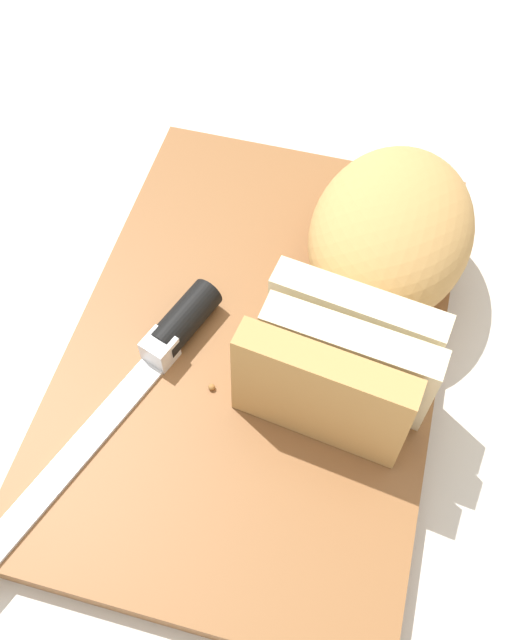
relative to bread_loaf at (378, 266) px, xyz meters
name	(u,v)px	position (x,y,z in m)	size (l,w,h in m)	color
ground_plane	(256,356)	(0.06, -0.07, -0.06)	(3.00, 3.00, 0.00)	beige
cutting_board	(256,349)	(0.06, -0.07, -0.05)	(0.39, 0.26, 0.02)	brown
bread_loaf	(378,266)	(0.00, 0.00, 0.00)	(0.25, 0.15, 0.08)	tan
bread_knife	(158,353)	(0.09, -0.14, -0.03)	(0.25, 0.11, 0.02)	silver
crumb_near_knife	(170,331)	(0.07, -0.14, -0.04)	(0.01, 0.01, 0.01)	#996633
crumb_near_loaf	(212,387)	(0.10, -0.09, -0.04)	(0.00, 0.00, 0.00)	#996633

